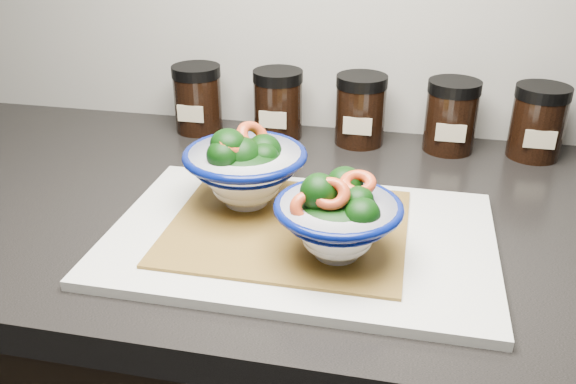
% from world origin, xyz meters
% --- Properties ---
extents(countertop, '(3.50, 0.60, 0.04)m').
position_xyz_m(countertop, '(0.00, 1.45, 0.88)').
color(countertop, black).
rests_on(countertop, cabinet).
extents(cutting_board, '(0.45, 0.30, 0.01)m').
position_xyz_m(cutting_board, '(-0.07, 1.36, 0.91)').
color(cutting_board, silver).
rests_on(cutting_board, countertop).
extents(bamboo_mat, '(0.28, 0.24, 0.00)m').
position_xyz_m(bamboo_mat, '(-0.08, 1.37, 0.91)').
color(bamboo_mat, olive).
rests_on(bamboo_mat, cutting_board).
extents(bowl_left, '(0.16, 0.16, 0.12)m').
position_xyz_m(bowl_left, '(-0.15, 1.41, 0.97)').
color(bowl_left, white).
rests_on(bowl_left, bamboo_mat).
extents(bowl_right, '(0.14, 0.14, 0.10)m').
position_xyz_m(bowl_right, '(-0.02, 1.32, 0.96)').
color(bowl_right, white).
rests_on(bowl_right, bamboo_mat).
extents(spice_jar_a, '(0.08, 0.08, 0.11)m').
position_xyz_m(spice_jar_a, '(-0.31, 1.69, 0.96)').
color(spice_jar_a, black).
rests_on(spice_jar_a, countertop).
extents(spice_jar_b, '(0.08, 0.08, 0.11)m').
position_xyz_m(spice_jar_b, '(-0.17, 1.69, 0.96)').
color(spice_jar_b, black).
rests_on(spice_jar_b, countertop).
extents(spice_jar_c, '(0.08, 0.08, 0.11)m').
position_xyz_m(spice_jar_c, '(-0.03, 1.69, 0.96)').
color(spice_jar_c, black).
rests_on(spice_jar_c, countertop).
extents(spice_jar_d, '(0.08, 0.08, 0.11)m').
position_xyz_m(spice_jar_d, '(0.11, 1.69, 0.96)').
color(spice_jar_d, black).
rests_on(spice_jar_d, countertop).
extents(spice_jar_e, '(0.08, 0.08, 0.11)m').
position_xyz_m(spice_jar_e, '(0.24, 1.69, 0.96)').
color(spice_jar_e, black).
rests_on(spice_jar_e, countertop).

